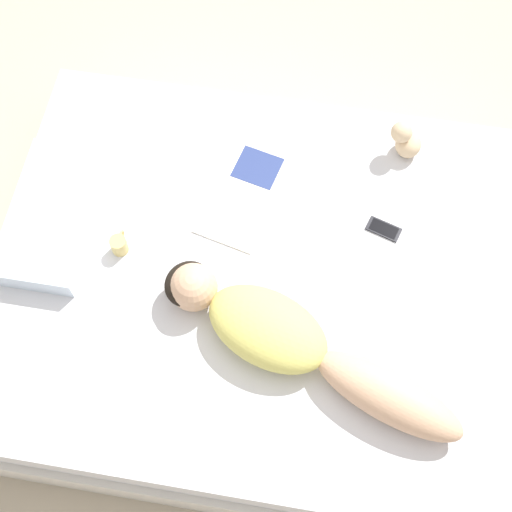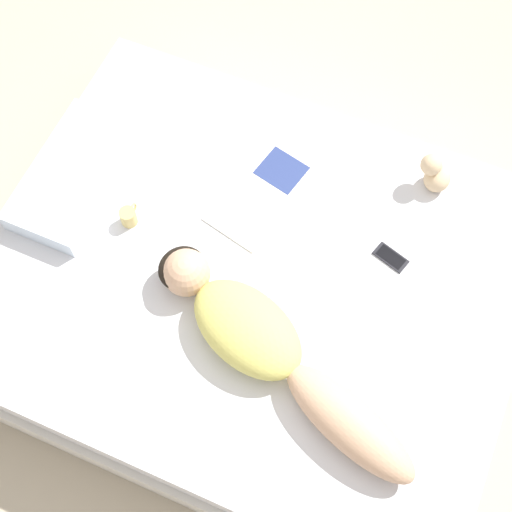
% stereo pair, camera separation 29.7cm
% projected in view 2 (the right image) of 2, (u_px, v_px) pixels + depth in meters
% --- Properties ---
extents(ground_plane, '(12.00, 12.00, 0.00)m').
position_uv_depth(ground_plane, '(255.00, 314.00, 3.46)').
color(ground_plane, '#B7A88E').
extents(bed, '(1.87, 2.30, 0.51)m').
position_uv_depth(bed, '(255.00, 295.00, 3.23)').
color(bed, beige).
rests_on(bed, ground_plane).
extents(person, '(0.65, 1.28, 0.20)m').
position_uv_depth(person, '(266.00, 346.00, 2.77)').
color(person, tan).
rests_on(person, bed).
extents(open_magazine, '(0.59, 0.40, 0.01)m').
position_uv_depth(open_magazine, '(264.00, 191.00, 3.16)').
color(open_magazine, silver).
rests_on(open_magazine, bed).
extents(coffee_mug, '(0.11, 0.07, 0.08)m').
position_uv_depth(coffee_mug, '(129.00, 216.00, 3.06)').
color(coffee_mug, tan).
rests_on(coffee_mug, bed).
extents(cell_phone, '(0.11, 0.16, 0.01)m').
position_uv_depth(cell_phone, '(391.00, 257.00, 3.02)').
color(cell_phone, black).
rests_on(cell_phone, bed).
extents(plush_toy, '(0.13, 0.15, 0.19)m').
position_uv_depth(plush_toy, '(435.00, 174.00, 3.11)').
color(plush_toy, '#D1B289').
rests_on(plush_toy, bed).
extents(pillow, '(0.67, 0.35, 0.11)m').
position_uv_depth(pillow, '(75.00, 175.00, 3.14)').
color(pillow, silver).
rests_on(pillow, bed).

